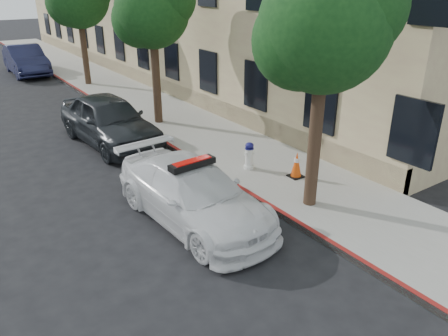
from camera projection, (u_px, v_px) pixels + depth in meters
name	position (u px, v px, depth m)	size (l,w,h in m)	color
ground	(165.00, 208.00, 10.63)	(120.00, 120.00, 0.00)	black
sidewalk	(133.00, 99.00, 20.02)	(3.20, 50.00, 0.15)	gray
curb_strip	(100.00, 104.00, 19.22)	(0.12, 50.00, 0.15)	maroon
tree_near	(326.00, 25.00, 8.94)	(2.92, 2.82, 5.62)	black
tree_mid	(153.00, 10.00, 15.02)	(2.77, 2.64, 5.43)	black
police_car	(193.00, 194.00, 9.86)	(2.18, 4.76, 1.50)	white
parked_car_mid	(109.00, 120.00, 14.53)	(1.93, 4.81, 1.64)	black
parked_car_far	(26.00, 60.00, 25.24)	(1.75, 5.02, 1.65)	#161939
fire_hydrant	(249.00, 156.00, 12.36)	(0.33, 0.30, 0.78)	white
traffic_cone	(296.00, 165.00, 11.84)	(0.39, 0.39, 0.72)	black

